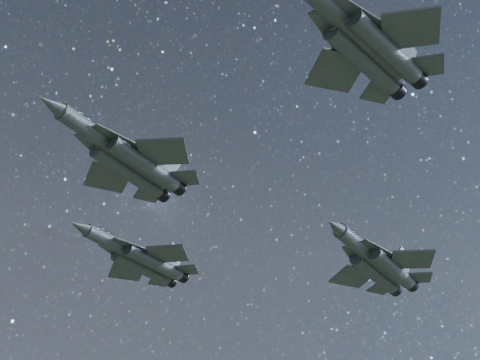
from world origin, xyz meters
TOP-DOWN VIEW (x-y plane):
  - jet_lead at (-10.72, 4.06)m, footprint 17.69×11.95m
  - jet_left at (-0.08, 19.24)m, footprint 17.03×11.66m
  - jet_right at (-5.04, -20.10)m, footprint 16.85×11.64m
  - jet_slot at (20.58, 2.95)m, footprint 18.64×12.56m

SIDE VIEW (x-z plane):
  - jet_slot at x=20.58m, z-range 154.10..158.80m
  - jet_right at x=-5.04m, z-range 154.65..158.88m
  - jet_left at x=-0.08m, z-range 155.07..159.35m
  - jet_lead at x=-10.72m, z-range 155.44..159.90m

